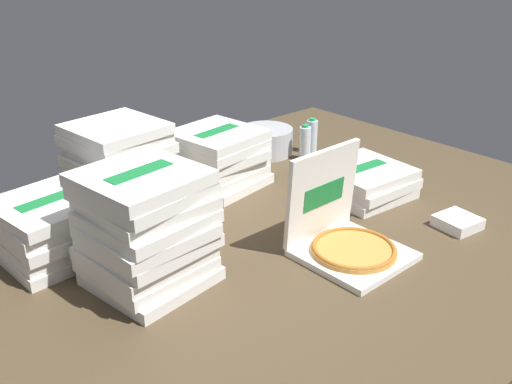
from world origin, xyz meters
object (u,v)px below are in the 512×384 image
(water_bottle_2, at_px, (305,143))
(water_bottle_0, at_px, (262,151))
(ice_bucket, at_px, (266,141))
(napkin_pile, at_px, (458,222))
(pizza_stack_left_far, at_px, (146,229))
(pizza_stack_right_far, at_px, (120,164))
(open_pizza_box, at_px, (344,235))
(pizza_stack_left_near, at_px, (53,227))
(water_bottle_1, at_px, (312,136))
(pizza_stack_right_mid, at_px, (364,181))
(pizza_stack_center_far, at_px, (218,158))

(water_bottle_2, bearing_deg, water_bottle_0, 165.33)
(ice_bucket, relative_size, napkin_pile, 1.87)
(pizza_stack_left_far, bearing_deg, pizza_stack_right_far, 67.75)
(open_pizza_box, distance_m, pizza_stack_left_near, 1.20)
(water_bottle_0, bearing_deg, water_bottle_2, -14.67)
(open_pizza_box, xyz_separation_m, pizza_stack_left_near, (-0.90, 0.79, 0.04))
(water_bottle_1, relative_size, napkin_pile, 1.24)
(pizza_stack_right_mid, relative_size, water_bottle_0, 2.08)
(water_bottle_0, distance_m, water_bottle_2, 0.28)
(open_pizza_box, distance_m, pizza_stack_center_far, 0.91)
(pizza_stack_right_mid, xyz_separation_m, water_bottle_1, (0.26, 0.60, 0.03))
(open_pizza_box, xyz_separation_m, pizza_stack_center_far, (0.05, 0.90, 0.06))
(open_pizza_box, xyz_separation_m, pizza_stack_left_far, (-0.71, 0.36, 0.14))
(pizza_stack_right_mid, bearing_deg, water_bottle_1, 66.98)
(pizza_stack_left_far, relative_size, ice_bucket, 1.47)
(pizza_stack_right_far, xyz_separation_m, ice_bucket, (0.99, 0.02, -0.12))
(open_pizza_box, distance_m, water_bottle_1, 1.20)
(pizza_stack_left_far, bearing_deg, water_bottle_0, 27.17)
(water_bottle_0, height_order, water_bottle_1, same)
(pizza_stack_right_mid, distance_m, water_bottle_2, 0.56)
(water_bottle_2, height_order, napkin_pile, water_bottle_2)
(pizza_stack_left_far, distance_m, pizza_stack_left_near, 0.48)
(pizza_stack_left_near, relative_size, pizza_stack_right_far, 0.96)
(pizza_stack_left_near, xyz_separation_m, water_bottle_2, (1.56, 0.07, -0.02))
(pizza_stack_right_far, relative_size, ice_bucket, 1.46)
(pizza_stack_right_far, bearing_deg, open_pizza_box, -68.20)
(pizza_stack_right_far, xyz_separation_m, water_bottle_0, (0.82, -0.14, -0.10))
(open_pizza_box, distance_m, pizza_stack_right_far, 1.15)
(water_bottle_2, bearing_deg, pizza_stack_right_far, 169.22)
(pizza_stack_center_far, bearing_deg, pizza_stack_left_near, -173.27)
(water_bottle_1, bearing_deg, pizza_stack_right_far, 172.97)
(napkin_pile, bearing_deg, pizza_stack_right_mid, 93.74)
(pizza_stack_left_far, relative_size, pizza_stack_right_mid, 1.06)
(napkin_pile, bearing_deg, ice_bucket, 89.93)
(open_pizza_box, bearing_deg, napkin_pile, -19.53)
(napkin_pile, bearing_deg, water_bottle_1, 78.67)
(pizza_stack_right_far, distance_m, water_bottle_2, 1.11)
(napkin_pile, bearing_deg, open_pizza_box, 160.47)
(pizza_stack_center_far, distance_m, napkin_pile, 1.22)
(pizza_stack_center_far, xyz_separation_m, water_bottle_2, (0.61, -0.05, -0.05))
(pizza_stack_right_far, xyz_separation_m, water_bottle_1, (1.21, -0.15, -0.10))
(pizza_stack_center_far, distance_m, water_bottle_0, 0.34)
(open_pizza_box, relative_size, napkin_pile, 2.51)
(napkin_pile, bearing_deg, pizza_stack_left_near, 145.80)
(water_bottle_1, bearing_deg, pizza_stack_right_mid, -113.02)
(pizza_stack_left_far, relative_size, pizza_stack_left_near, 1.05)
(water_bottle_1, relative_size, water_bottle_2, 1.00)
(pizza_stack_left_near, bearing_deg, napkin_pile, -34.20)
(ice_bucket, relative_size, water_bottle_2, 1.50)
(pizza_stack_right_far, height_order, napkin_pile, pizza_stack_right_far)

